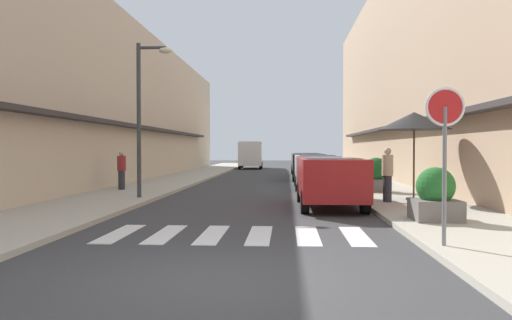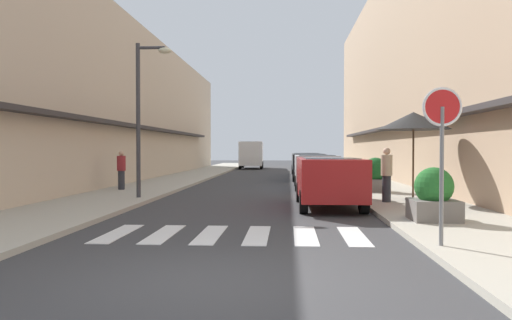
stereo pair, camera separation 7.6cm
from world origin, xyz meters
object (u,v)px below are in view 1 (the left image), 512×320
at_px(delivery_van, 251,153).
at_px(street_lamp, 145,103).
at_px(parked_car_distant, 306,161).
at_px(cafe_umbrella, 414,121).
at_px(parked_car_far, 310,164).
at_px(pedestrian_walking_near, 387,174).
at_px(parked_car_near, 330,176).
at_px(parked_car_mid, 316,168).
at_px(pedestrian_walking_far, 122,169).
at_px(planter_corner, 435,196).
at_px(planter_midblock, 376,175).
at_px(round_street_sign, 445,124).

relative_size(delivery_van, street_lamp, 1.07).
relative_size(parked_car_distant, cafe_umbrella, 1.52).
distance_m(parked_car_far, pedestrian_walking_near, 12.02).
relative_size(parked_car_near, parked_car_mid, 1.03).
relative_size(parked_car_far, pedestrian_walking_far, 2.64).
height_order(planter_corner, pedestrian_walking_near, pedestrian_walking_near).
height_order(parked_car_mid, street_lamp, street_lamp).
bearing_deg(parked_car_near, parked_car_far, 90.00).
xyz_separation_m(street_lamp, planter_midblock, (8.04, 2.74, -2.49)).
distance_m(parked_car_mid, parked_car_far, 5.56).
relative_size(round_street_sign, cafe_umbrella, 0.95).
xyz_separation_m(parked_car_mid, round_street_sign, (1.34, -13.04, 1.21)).
distance_m(delivery_van, pedestrian_walking_far, 24.31).
distance_m(delivery_van, round_street_sign, 35.27).
xyz_separation_m(parked_car_near, parked_car_far, (0.00, 12.42, -0.00)).
bearing_deg(parked_car_distant, cafe_umbrella, -80.82).
bearing_deg(parked_car_distant, round_street_sign, -86.83).
xyz_separation_m(parked_car_distant, delivery_van, (-4.40, 10.58, 0.48)).
distance_m(round_street_sign, planter_corner, 3.36).
bearing_deg(planter_corner, pedestrian_walking_near, 94.44).
bearing_deg(pedestrian_walking_far, round_street_sign, -5.33).
bearing_deg(planter_corner, delivery_van, 101.49).
bearing_deg(pedestrian_walking_far, cafe_umbrella, 26.46).
xyz_separation_m(parked_car_far, street_lamp, (-5.95, -10.96, 2.33)).
height_order(cafe_umbrella, pedestrian_walking_far, cafe_umbrella).
relative_size(parked_car_mid, planter_midblock, 3.31).
bearing_deg(parked_car_mid, planter_midblock, -51.66).
bearing_deg(cafe_umbrella, parked_car_mid, 115.55).
xyz_separation_m(parked_car_distant, planter_corner, (2.08, -21.27, -0.26)).
bearing_deg(pedestrian_walking_far, planter_midblock, 42.34).
xyz_separation_m(parked_car_far, delivery_van, (-4.40, 16.18, 0.49)).
xyz_separation_m(parked_car_far, planter_midblock, (2.10, -8.22, -0.16)).
height_order(round_street_sign, pedestrian_walking_near, round_street_sign).
height_order(round_street_sign, planter_midblock, round_street_sign).
relative_size(parked_car_mid, pedestrian_walking_far, 2.77).
relative_size(round_street_sign, planter_midblock, 2.04).
relative_size(street_lamp, pedestrian_walking_far, 3.32).
distance_m(parked_car_near, cafe_umbrella, 3.40).
bearing_deg(round_street_sign, parked_car_distant, 93.17).
bearing_deg(round_street_sign, parked_car_mid, 95.86).
relative_size(delivery_van, planter_midblock, 4.25).
bearing_deg(round_street_sign, pedestrian_walking_far, 130.43).
distance_m(parked_car_mid, pedestrian_walking_near, 6.57).
bearing_deg(planter_corner, parked_car_mid, 101.60).
relative_size(planter_midblock, pedestrian_walking_near, 0.78).
bearing_deg(cafe_umbrella, round_street_sign, -100.67).
relative_size(parked_car_mid, cafe_umbrella, 1.54).
bearing_deg(street_lamp, planter_midblock, 18.83).
height_order(delivery_van, street_lamp, street_lamp).
bearing_deg(parked_car_distant, delivery_van, 112.58).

